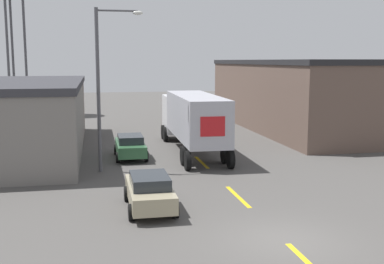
% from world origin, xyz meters
% --- Properties ---
extents(ground_plane, '(160.00, 160.00, 0.00)m').
position_xyz_m(ground_plane, '(0.00, 0.00, 0.00)').
color(ground_plane, '#4C4947').
extents(road_centerline, '(0.20, 18.55, 0.01)m').
position_xyz_m(road_centerline, '(0.00, 5.47, 0.00)').
color(road_centerline, gold).
rests_on(road_centerline, ground_plane).
extents(warehouse_right, '(11.20, 24.69, 6.16)m').
position_xyz_m(warehouse_right, '(12.65, 25.97, 3.08)').
color(warehouse_right, brown).
rests_on(warehouse_right, ground_plane).
extents(semi_truck, '(2.99, 13.16, 3.91)m').
position_xyz_m(semi_truck, '(0.12, 16.73, 2.36)').
color(semi_truck, silver).
rests_on(semi_truck, ground_plane).
extents(parked_car_left_near, '(1.92, 4.28, 1.47)m').
position_xyz_m(parked_car_left_near, '(-4.10, 4.42, 0.77)').
color(parked_car_left_near, tan).
rests_on(parked_car_left_near, ground_plane).
extents(parked_car_left_far, '(1.92, 4.28, 1.47)m').
position_xyz_m(parked_car_left_far, '(-4.10, 15.19, 0.77)').
color(parked_car_left_far, '#2D5B38').
rests_on(parked_car_left_far, ground_plane).
extents(street_lamp, '(2.57, 0.32, 8.86)m').
position_xyz_m(street_lamp, '(-5.74, 11.76, 5.09)').
color(street_lamp, '#4C4C51').
rests_on(street_lamp, ground_plane).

